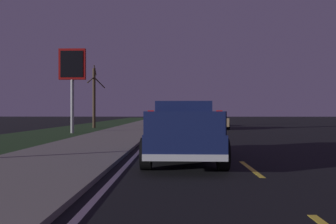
# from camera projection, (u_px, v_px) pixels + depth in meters

# --- Properties ---
(ground) EXTENTS (144.00, 144.00, 0.00)m
(ground) POSITION_uv_depth(u_px,v_px,m) (199.00, 129.00, 27.22)
(ground) COLOR black
(sidewalk_shoulder) EXTENTS (108.00, 4.00, 0.12)m
(sidewalk_shoulder) POSITION_uv_depth(u_px,v_px,m) (133.00, 129.00, 27.36)
(sidewalk_shoulder) COLOR slate
(sidewalk_shoulder) RESTS_ON ground
(grass_verge) EXTENTS (108.00, 6.00, 0.01)m
(grass_verge) POSITION_uv_depth(u_px,v_px,m) (75.00, 129.00, 27.48)
(grass_verge) COLOR #1E3819
(grass_verge) RESTS_ON ground
(lane_markings) EXTENTS (108.00, 3.54, 0.01)m
(lane_markings) POSITION_uv_depth(u_px,v_px,m) (170.00, 128.00, 28.97)
(lane_markings) COLOR yellow
(lane_markings) RESTS_ON ground
(pickup_truck) EXTENTS (5.45, 2.33, 1.87)m
(pickup_truck) POSITION_uv_depth(u_px,v_px,m) (183.00, 130.00, 10.37)
(pickup_truck) COLOR #141E4C
(pickup_truck) RESTS_ON ground
(sedan_red) EXTENTS (4.43, 2.06, 1.54)m
(sedan_red) POSITION_uv_depth(u_px,v_px,m) (177.00, 119.00, 32.15)
(sedan_red) COLOR maroon
(sedan_red) RESTS_ON ground
(sedan_tan) EXTENTS (4.43, 2.07, 1.54)m
(sedan_tan) POSITION_uv_depth(u_px,v_px,m) (216.00, 120.00, 28.16)
(sedan_tan) COLOR #9E845B
(sedan_tan) RESTS_ON ground
(gas_price_sign) EXTENTS (0.27, 1.90, 6.00)m
(gas_price_sign) POSITION_uv_depth(u_px,v_px,m) (72.00, 70.00, 22.50)
(gas_price_sign) COLOR #99999E
(gas_price_sign) RESTS_ON ground
(bare_tree_far) EXTENTS (1.41, 1.42, 5.94)m
(bare_tree_far) POSITION_uv_depth(u_px,v_px,m) (94.00, 97.00, 29.86)
(bare_tree_far) COLOR #423323
(bare_tree_far) RESTS_ON ground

